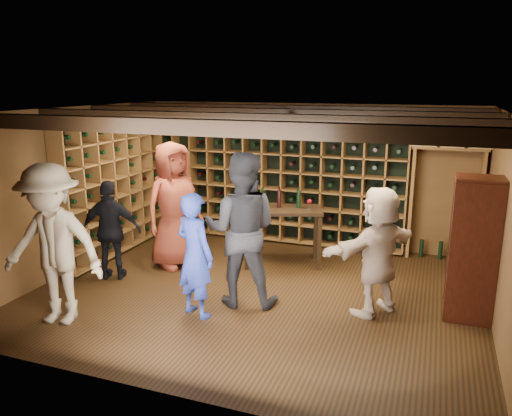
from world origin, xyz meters
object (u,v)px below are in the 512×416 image
(guest_woman_black, at_px, (111,230))
(man_blue_shirt, at_px, (195,255))
(man_grey_suit, at_px, (241,230))
(guest_khaki, at_px, (53,245))
(tasting_table, at_px, (282,215))
(display_cabinet, at_px, (472,252))
(guest_red_floral, at_px, (174,205))
(guest_beige, at_px, (378,251))

(guest_woman_black, bearing_deg, man_blue_shirt, 139.55)
(man_grey_suit, bearing_deg, guest_woman_black, -15.66)
(guest_khaki, height_order, tasting_table, guest_khaki)
(man_blue_shirt, relative_size, guest_khaki, 0.81)
(guest_khaki, relative_size, tasting_table, 1.44)
(man_grey_suit, bearing_deg, man_blue_shirt, 40.53)
(man_blue_shirt, relative_size, tasting_table, 1.16)
(man_blue_shirt, relative_size, man_grey_suit, 0.78)
(display_cabinet, height_order, guest_woman_black, display_cabinet)
(man_blue_shirt, xyz_separation_m, guest_woman_black, (-1.70, 0.66, -0.05))
(guest_red_floral, distance_m, tasting_table, 1.71)
(man_blue_shirt, distance_m, man_grey_suit, 0.71)
(display_cabinet, xyz_separation_m, tasting_table, (-2.72, 1.00, -0.04))
(display_cabinet, distance_m, guest_khaki, 5.05)
(display_cabinet, height_order, guest_beige, display_cabinet)
(guest_khaki, bearing_deg, tasting_table, 45.79)
(guest_red_floral, relative_size, guest_beige, 1.21)
(tasting_table, bearing_deg, guest_khaki, -144.74)
(display_cabinet, bearing_deg, guest_beige, -166.71)
(guest_khaki, distance_m, tasting_table, 3.46)
(man_blue_shirt, xyz_separation_m, guest_khaki, (-1.50, -0.73, 0.19))
(guest_woman_black, xyz_separation_m, tasting_table, (2.18, 1.44, 0.07))
(tasting_table, bearing_deg, man_blue_shirt, -122.51)
(guest_red_floral, bearing_deg, display_cabinet, -68.02)
(display_cabinet, bearing_deg, guest_khaki, -158.72)
(man_blue_shirt, bearing_deg, guest_woman_black, 0.20)
(man_blue_shirt, height_order, guest_beige, guest_beige)
(display_cabinet, bearing_deg, tasting_table, 159.84)
(guest_woman_black, bearing_deg, tasting_table, -165.76)
(man_grey_suit, relative_size, guest_khaki, 1.03)
(man_blue_shirt, distance_m, guest_woman_black, 1.83)
(man_grey_suit, bearing_deg, guest_khaki, 21.31)
(display_cabinet, height_order, man_blue_shirt, display_cabinet)
(man_blue_shirt, height_order, guest_khaki, guest_khaki)
(man_grey_suit, bearing_deg, guest_red_floral, -43.64)
(display_cabinet, relative_size, man_blue_shirt, 1.11)
(guest_khaki, bearing_deg, guest_red_floral, 70.24)
(man_blue_shirt, bearing_deg, guest_beige, -136.74)
(man_grey_suit, relative_size, tasting_table, 1.48)
(display_cabinet, xyz_separation_m, guest_khaki, (-4.70, -1.83, 0.12))
(man_grey_suit, bearing_deg, display_cabinet, 179.31)
(guest_red_floral, bearing_deg, man_blue_shirt, -116.24)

